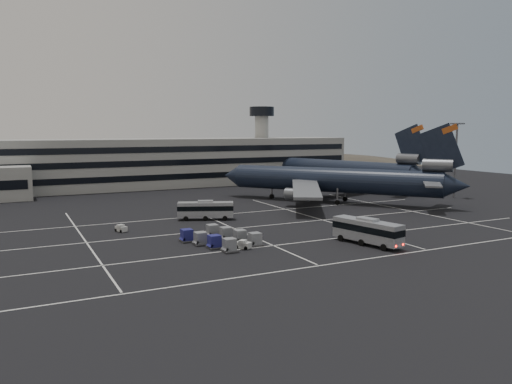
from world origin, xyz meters
The scene contains 12 objects.
ground centered at (0.00, 0.00, 0.00)m, with size 260.00×260.00×0.00m, color black.
lane_markings centered at (0.95, 0.72, 0.01)m, with size 90.00×55.62×0.01m.
terminal centered at (-2.95, 71.14, 6.93)m, with size 125.00×26.00×24.00m.
hills centered at (17.99, 170.00, -12.07)m, with size 352.00×180.00×44.00m.
lightpole_right centered at (58.00, 15.00, 11.82)m, with size 2.40×2.40×18.28m.
trijet_main centered at (26.96, 21.25, 5.25)m, with size 40.57×48.62×18.08m.
trijet_far centered at (45.13, 44.53, 5.43)m, with size 25.37×56.48×18.08m.
bus_near centered at (6.54, -15.55, 2.16)m, with size 4.98×11.49×3.95m.
bus_far centered at (-7.37, 13.99, 1.99)m, with size 10.42×6.20×3.64m.
tug_a centered at (-23.70, 9.76, 0.57)m, with size 1.88×2.31×1.29m.
tug_b centered at (-10.62, -9.78, 0.59)m, with size 2.18×2.41×1.33m.
uld_cluster centered at (-12.38, -5.39, 0.93)m, with size 10.63×13.22×1.89m.
Camera 1 is at (-39.68, -72.17, 16.72)m, focal length 35.00 mm.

